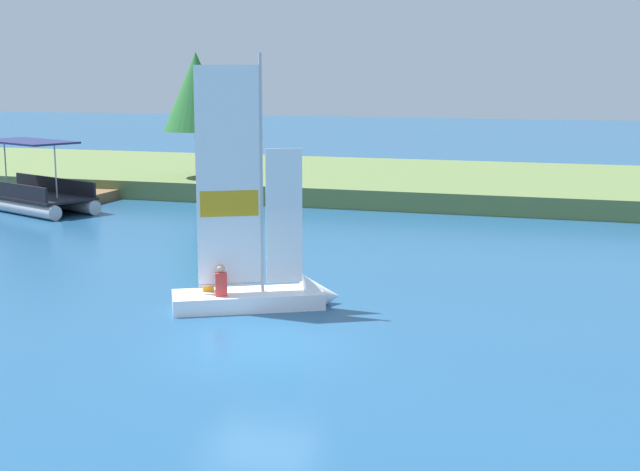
% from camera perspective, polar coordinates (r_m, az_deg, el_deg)
% --- Properties ---
extents(ground_plane, '(200.00, 200.00, 0.00)m').
position_cam_1_polar(ground_plane, '(19.36, -3.90, -6.94)').
color(ground_plane, navy).
extents(shore_bank, '(80.00, 14.42, 0.86)m').
position_cam_1_polar(shore_bank, '(44.33, 8.51, 3.33)').
color(shore_bank, '#5B703D').
rests_on(shore_bank, ground).
extents(shoreline_tree_left, '(3.19, 3.19, 5.87)m').
position_cam_1_polar(shoreline_tree_left, '(42.99, -7.90, 9.07)').
color(shoreline_tree_left, brown).
rests_on(shoreline_tree_left, shore_bank).
extents(wooden_dock, '(1.57, 4.13, 0.45)m').
position_cam_1_polar(wooden_dock, '(41.42, -14.74, 2.33)').
color(wooden_dock, brown).
rests_on(wooden_dock, ground).
extents(sailboat, '(4.25, 3.03, 6.60)m').
position_cam_1_polar(sailboat, '(22.25, -3.09, -3.22)').
color(sailboat, white).
rests_on(sailboat, ground).
extents(pontoon_boat, '(6.89, 4.82, 2.95)m').
position_cam_1_polar(pontoon_boat, '(39.81, -17.96, 2.55)').
color(pontoon_boat, '#B2B2B7').
rests_on(pontoon_boat, ground).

